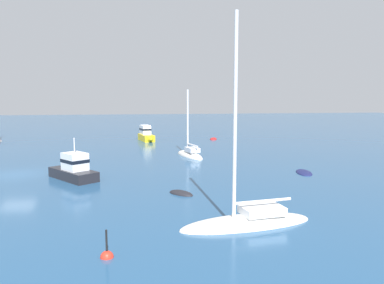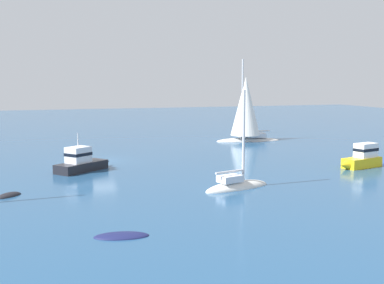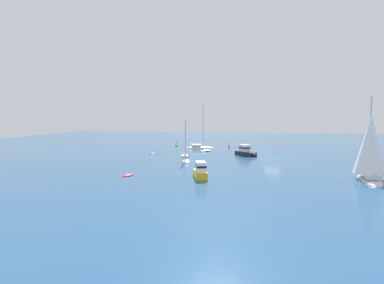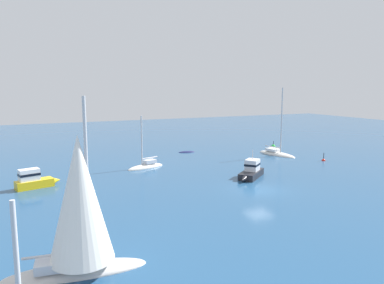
{
  "view_description": "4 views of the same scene",
  "coord_description": "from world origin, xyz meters",
  "px_view_note": "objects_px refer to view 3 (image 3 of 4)",
  "views": [
    {
      "loc": [
        -31.23,
        -9.62,
        6.32
      ],
      "look_at": [
        6.95,
        -14.45,
        1.4
      ],
      "focal_mm": 37.08,
      "sensor_mm": 36.0,
      "label": 1
    },
    {
      "loc": [
        -6.14,
        -44.34,
        7.18
      ],
      "look_at": [
        6.18,
        -7.03,
        2.27
      ],
      "focal_mm": 46.98,
      "sensor_mm": 36.0,
      "label": 2
    },
    {
      "loc": [
        57.47,
        -5.27,
        7.44
      ],
      "look_at": [
        3.82,
        -13.61,
        2.87
      ],
      "focal_mm": 30.3,
      "sensor_mm": 36.0,
      "label": 3
    },
    {
      "loc": [
        20.68,
        28.64,
        9.91
      ],
      "look_at": [
        0.6,
        -14.21,
        2.85
      ],
      "focal_mm": 34.33,
      "sensor_mm": 36.0,
      "label": 4
    }
  ],
  "objects_px": {
    "sailboat_1": "(185,160)",
    "powerboat_1": "(200,171)",
    "tender": "(209,152)",
    "sailboat": "(370,149)",
    "mooring_buoy": "(229,147)",
    "sloop": "(200,148)",
    "channel_buoy": "(176,146)",
    "tender_1": "(153,154)",
    "powerboat": "(246,152)",
    "dinghy": "(128,176)"
  },
  "relations": [
    {
      "from": "sailboat_1",
      "to": "powerboat_1",
      "type": "distance_m",
      "value": 13.57
    },
    {
      "from": "tender",
      "to": "sailboat_1",
      "type": "xyz_separation_m",
      "value": [
        14.31,
        -2.29,
        0.16
      ]
    },
    {
      "from": "sailboat",
      "to": "sailboat_1",
      "type": "bearing_deg",
      "value": 71.91
    },
    {
      "from": "mooring_buoy",
      "to": "sailboat",
      "type": "bearing_deg",
      "value": 26.66
    },
    {
      "from": "sloop",
      "to": "channel_buoy",
      "type": "height_order",
      "value": "sloop"
    },
    {
      "from": "sailboat_1",
      "to": "tender_1",
      "type": "bearing_deg",
      "value": -156.01
    },
    {
      "from": "powerboat",
      "to": "tender_1",
      "type": "relative_size",
      "value": 1.83
    },
    {
      "from": "tender",
      "to": "powerboat",
      "type": "bearing_deg",
      "value": 11.59
    },
    {
      "from": "sailboat_1",
      "to": "powerboat_1",
      "type": "bearing_deg",
      "value": 0.95
    },
    {
      "from": "channel_buoy",
      "to": "tender_1",
      "type": "bearing_deg",
      "value": -5.37
    },
    {
      "from": "dinghy",
      "to": "channel_buoy",
      "type": "height_order",
      "value": "channel_buoy"
    },
    {
      "from": "sailboat",
      "to": "powerboat_1",
      "type": "relative_size",
      "value": 2.21
    },
    {
      "from": "tender",
      "to": "tender_1",
      "type": "bearing_deg",
      "value": -106.12
    },
    {
      "from": "dinghy",
      "to": "powerboat",
      "type": "bearing_deg",
      "value": 161.06
    },
    {
      "from": "tender",
      "to": "channel_buoy",
      "type": "relative_size",
      "value": 1.35
    },
    {
      "from": "sloop",
      "to": "mooring_buoy",
      "type": "height_order",
      "value": "sloop"
    },
    {
      "from": "sailboat",
      "to": "mooring_buoy",
      "type": "height_order",
      "value": "sailboat"
    },
    {
      "from": "sailboat",
      "to": "powerboat_1",
      "type": "xyz_separation_m",
      "value": [
        1.66,
        -19.31,
        -2.71
      ]
    },
    {
      "from": "sailboat",
      "to": "powerboat_1",
      "type": "distance_m",
      "value": 19.57
    },
    {
      "from": "tender_1",
      "to": "sloop",
      "type": "bearing_deg",
      "value": 156.15
    },
    {
      "from": "sloop",
      "to": "powerboat_1",
      "type": "distance_m",
      "value": 33.58
    },
    {
      "from": "dinghy",
      "to": "channel_buoy",
      "type": "bearing_deg",
      "value": -163.59
    },
    {
      "from": "dinghy",
      "to": "tender",
      "type": "xyz_separation_m",
      "value": [
        -27.58,
        7.04,
        0.0
      ]
    },
    {
      "from": "mooring_buoy",
      "to": "powerboat_1",
      "type": "bearing_deg",
      "value": -3.05
    },
    {
      "from": "powerboat",
      "to": "channel_buoy",
      "type": "bearing_deg",
      "value": -172.2
    },
    {
      "from": "powerboat",
      "to": "sloop",
      "type": "bearing_deg",
      "value": -177.05
    },
    {
      "from": "dinghy",
      "to": "tender",
      "type": "relative_size",
      "value": 1.1
    },
    {
      "from": "tender_1",
      "to": "powerboat_1",
      "type": "bearing_deg",
      "value": 38.59
    },
    {
      "from": "powerboat",
      "to": "mooring_buoy",
      "type": "distance_m",
      "value": 14.74
    },
    {
      "from": "sailboat_1",
      "to": "channel_buoy",
      "type": "height_order",
      "value": "sailboat_1"
    },
    {
      "from": "channel_buoy",
      "to": "dinghy",
      "type": "bearing_deg",
      "value": 2.54
    },
    {
      "from": "dinghy",
      "to": "sloop",
      "type": "height_order",
      "value": "sloop"
    },
    {
      "from": "powerboat",
      "to": "sailboat",
      "type": "distance_m",
      "value": 24.71
    },
    {
      "from": "dinghy",
      "to": "tender_1",
      "type": "xyz_separation_m",
      "value": [
        -22.41,
        -3.11,
        0.0
      ]
    },
    {
      "from": "dinghy",
      "to": "powerboat_1",
      "type": "bearing_deg",
      "value": 106.19
    },
    {
      "from": "powerboat",
      "to": "sailboat_1",
      "type": "distance_m",
      "value": 13.28
    },
    {
      "from": "dinghy",
      "to": "powerboat",
      "type": "distance_m",
      "value": 26.61
    },
    {
      "from": "sailboat",
      "to": "sailboat_1",
      "type": "relative_size",
      "value": 1.41
    },
    {
      "from": "sloop",
      "to": "tender_1",
      "type": "xyz_separation_m",
      "value": [
        11.24,
        -7.56,
        -0.17
      ]
    },
    {
      "from": "dinghy",
      "to": "powerboat_1",
      "type": "relative_size",
      "value": 0.46
    },
    {
      "from": "powerboat",
      "to": "mooring_buoy",
      "type": "xyz_separation_m",
      "value": [
        -14.26,
        -3.63,
        -0.71
      ]
    },
    {
      "from": "tender",
      "to": "channel_buoy",
      "type": "height_order",
      "value": "channel_buoy"
    },
    {
      "from": "tender",
      "to": "powerboat_1",
      "type": "distance_m",
      "value": 27.29
    },
    {
      "from": "powerboat",
      "to": "powerboat_1",
      "type": "xyz_separation_m",
      "value": [
        22.0,
        -5.56,
        0.06
      ]
    },
    {
      "from": "tender",
      "to": "mooring_buoy",
      "type": "distance_m",
      "value": 9.79
    },
    {
      "from": "mooring_buoy",
      "to": "tender_1",
      "type": "bearing_deg",
      "value": -44.37
    },
    {
      "from": "dinghy",
      "to": "powerboat_1",
      "type": "xyz_separation_m",
      "value": [
        -0.36,
        8.86,
        0.8
      ]
    },
    {
      "from": "tender",
      "to": "tender_1",
      "type": "xyz_separation_m",
      "value": [
        5.17,
        -10.15,
        0.0
      ]
    },
    {
      "from": "tender_1",
      "to": "mooring_buoy",
      "type": "height_order",
      "value": "mooring_buoy"
    },
    {
      "from": "dinghy",
      "to": "powerboat",
      "type": "height_order",
      "value": "powerboat"
    }
  ]
}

